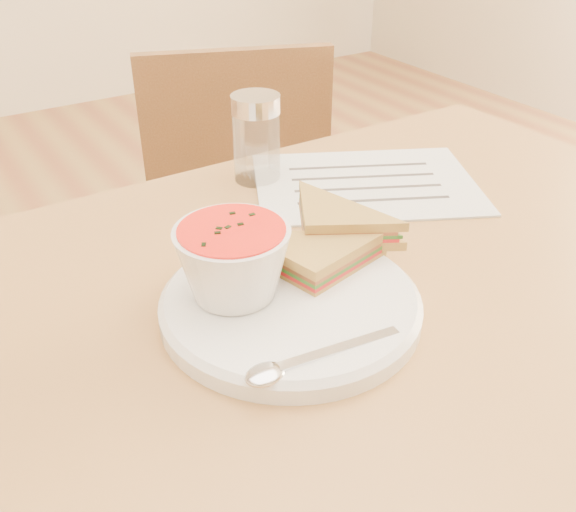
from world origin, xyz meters
TOP-DOWN VIEW (x-y plane):
  - chair_far at (0.14, 0.47)m, footprint 0.48×0.48m
  - plate at (-0.09, -0.00)m, footprint 0.31×0.31m
  - soup_bowl at (-0.13, 0.03)m, footprint 0.14×0.14m
  - sandwich_half_a at (-0.07, -0.02)m, footprint 0.13×0.13m
  - sandwich_half_b at (-0.04, 0.04)m, footprint 0.14×0.14m
  - spoon at (-0.11, -0.09)m, footprint 0.18×0.05m
  - paper_menu at (0.15, 0.18)m, footprint 0.36×0.32m
  - condiment_shaker at (0.04, 0.28)m, footprint 0.08×0.08m

SIDE VIEW (x-z plane):
  - chair_far at x=0.14m, z-range 0.00..0.83m
  - paper_menu at x=0.15m, z-range 0.75..0.75m
  - plate at x=-0.09m, z-range 0.75..0.77m
  - spoon at x=-0.11m, z-range 0.77..0.78m
  - sandwich_half_a at x=-0.07m, z-range 0.77..0.80m
  - sandwich_half_b at x=-0.04m, z-range 0.78..0.81m
  - soup_bowl at x=-0.13m, z-range 0.77..0.84m
  - condiment_shaker at x=0.04m, z-range 0.75..0.87m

